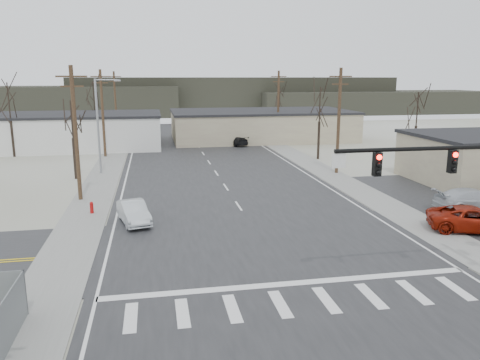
# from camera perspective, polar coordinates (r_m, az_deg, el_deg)

# --- Properties ---
(ground) EXTENTS (140.00, 140.00, 0.00)m
(ground) POSITION_cam_1_polar(r_m,az_deg,el_deg) (26.40, 2.98, -7.88)
(ground) COLOR silver
(ground) RESTS_ON ground
(main_road) EXTENTS (18.00, 110.00, 0.05)m
(main_road) POSITION_cam_1_polar(r_m,az_deg,el_deg) (40.53, -1.95, -0.58)
(main_road) COLOR #232326
(main_road) RESTS_ON ground
(cross_road) EXTENTS (90.00, 10.00, 0.04)m
(cross_road) POSITION_cam_1_polar(r_m,az_deg,el_deg) (26.39, 2.98, -7.84)
(cross_road) COLOR #232326
(cross_road) RESTS_ON ground
(sidewalk_left) EXTENTS (3.00, 90.00, 0.06)m
(sidewalk_left) POSITION_cam_1_polar(r_m,az_deg,el_deg) (45.24, -16.33, 0.31)
(sidewalk_left) COLOR gray
(sidewalk_left) RESTS_ON ground
(sidewalk_right) EXTENTS (3.00, 90.00, 0.06)m
(sidewalk_right) POSITION_cam_1_polar(r_m,az_deg,el_deg) (47.90, 9.77, 1.29)
(sidewalk_right) COLOR gray
(sidewalk_right) RESTS_ON ground
(traffic_signal_mast) EXTENTS (8.95, 0.43, 7.20)m
(traffic_signal_mast) POSITION_cam_1_polar(r_m,az_deg,el_deg) (22.97, 26.51, -0.16)
(traffic_signal_mast) COLOR black
(traffic_signal_mast) RESTS_ON ground
(fire_hydrant) EXTENTS (0.24, 0.24, 0.87)m
(fire_hydrant) POSITION_cam_1_polar(r_m,az_deg,el_deg) (33.50, -17.63, -3.22)
(fire_hydrant) COLOR #A50C0C
(fire_hydrant) RESTS_ON ground
(building_left_far) EXTENTS (22.30, 12.30, 4.50)m
(building_left_far) POSITION_cam_1_polar(r_m,az_deg,el_deg) (65.21, -19.52, 5.68)
(building_left_far) COLOR silver
(building_left_far) RESTS_ON ground
(building_right_far) EXTENTS (26.30, 14.30, 4.30)m
(building_right_far) POSITION_cam_1_polar(r_m,az_deg,el_deg) (70.22, 2.59, 6.73)
(building_right_far) COLOR #B2AA88
(building_right_far) RESTS_ON ground
(upole_left_b) EXTENTS (2.20, 0.30, 10.00)m
(upole_left_b) POSITION_cam_1_polar(r_m,az_deg,el_deg) (36.70, -19.41, 5.59)
(upole_left_b) COLOR #4F3924
(upole_left_b) RESTS_ON ground
(upole_left_c) EXTENTS (2.20, 0.30, 10.00)m
(upole_left_c) POSITION_cam_1_polar(r_m,az_deg,el_deg) (56.47, -16.40, 7.97)
(upole_left_c) COLOR #4F3924
(upole_left_c) RESTS_ON ground
(upole_left_d) EXTENTS (2.20, 0.30, 10.00)m
(upole_left_d) POSITION_cam_1_polar(r_m,az_deg,el_deg) (76.36, -14.95, 9.10)
(upole_left_d) COLOR #4F3924
(upole_left_d) RESTS_ON ground
(upole_right_a) EXTENTS (2.20, 0.30, 10.00)m
(upole_right_a) POSITION_cam_1_polar(r_m,az_deg,el_deg) (45.66, 11.95, 7.25)
(upole_right_a) COLOR #4F3924
(upole_right_a) RESTS_ON ground
(upole_right_b) EXTENTS (2.20, 0.30, 10.00)m
(upole_right_b) POSITION_cam_1_polar(r_m,az_deg,el_deg) (66.47, 4.68, 9.03)
(upole_right_b) COLOR #4F3924
(upole_right_b) RESTS_ON ground
(streetlight_main) EXTENTS (2.40, 0.25, 9.00)m
(streetlight_main) POSITION_cam_1_polar(r_m,az_deg,el_deg) (46.49, -16.72, 6.91)
(streetlight_main) COLOR gray
(streetlight_main) RESTS_ON ground
(tree_left_near) EXTENTS (3.30, 3.30, 7.35)m
(tree_left_near) POSITION_cam_1_polar(r_m,az_deg,el_deg) (44.80, -19.81, 6.70)
(tree_left_near) COLOR black
(tree_left_near) RESTS_ON ground
(tree_right_mid) EXTENTS (3.74, 3.74, 8.33)m
(tree_right_mid) POSITION_cam_1_polar(r_m,az_deg,el_deg) (53.40, 9.71, 8.82)
(tree_right_mid) COLOR black
(tree_right_mid) RESTS_ON ground
(tree_left_far) EXTENTS (3.96, 3.96, 8.82)m
(tree_left_far) POSITION_cam_1_polar(r_m,az_deg,el_deg) (70.58, -17.40, 9.57)
(tree_left_far) COLOR black
(tree_left_far) RESTS_ON ground
(tree_right_far) EXTENTS (3.52, 3.52, 7.84)m
(tree_right_far) POSITION_cam_1_polar(r_m,az_deg,el_deg) (78.94, 4.87, 9.83)
(tree_right_far) COLOR black
(tree_right_far) RESTS_ON ground
(tree_lot) EXTENTS (3.52, 3.52, 7.84)m
(tree_lot) POSITION_cam_1_polar(r_m,az_deg,el_deg) (53.93, 20.80, 7.86)
(tree_lot) COLOR black
(tree_lot) RESTS_ON ground
(tree_left_mid) EXTENTS (3.96, 3.96, 8.82)m
(tree_left_mid) POSITION_cam_1_polar(r_m,az_deg,el_deg) (60.32, -26.35, 8.46)
(tree_left_mid) COLOR black
(tree_left_mid) RESTS_ON ground
(hill_left) EXTENTS (70.00, 18.00, 7.00)m
(hill_left) POSITION_cam_1_polar(r_m,az_deg,el_deg) (119.79, -24.90, 8.63)
(hill_left) COLOR #333026
(hill_left) RESTS_ON ground
(hill_center) EXTENTS (80.00, 18.00, 9.00)m
(hill_center) POSITION_cam_1_polar(r_m,az_deg,el_deg) (121.93, -0.68, 10.29)
(hill_center) COLOR #333026
(hill_center) RESTS_ON ground
(hill_right) EXTENTS (60.00, 18.00, 5.50)m
(hill_right) POSITION_cam_1_polar(r_m,az_deg,el_deg) (127.15, 15.75, 9.13)
(hill_right) COLOR #333026
(hill_right) RESTS_ON ground
(sedan_crossing) EXTENTS (2.44, 4.45, 1.39)m
(sedan_crossing) POSITION_cam_1_polar(r_m,az_deg,el_deg) (30.62, -12.85, -3.83)
(sedan_crossing) COLOR #B2B9BE
(sedan_crossing) RESTS_ON main_road
(car_far_a) EXTENTS (3.46, 5.00, 1.34)m
(car_far_a) POSITION_cam_1_polar(r_m,az_deg,el_deg) (63.81, -0.63, 4.87)
(car_far_a) COLOR black
(car_far_a) RESTS_ON main_road
(car_far_b) EXTENTS (1.72, 4.03, 1.36)m
(car_far_b) POSITION_cam_1_polar(r_m,az_deg,el_deg) (72.08, -10.38, 5.55)
(car_far_b) COLOR black
(car_far_b) RESTS_ON main_road
(car_parked_red) EXTENTS (5.89, 4.20, 1.49)m
(car_parked_red) POSITION_cam_1_polar(r_m,az_deg,el_deg) (31.62, 26.66, -4.29)
(car_parked_red) COLOR maroon
(car_parked_red) RESTS_ON parking_lot
(car_parked_silver) EXTENTS (5.48, 2.51, 1.55)m
(car_parked_silver) POSITION_cam_1_polar(r_m,az_deg,el_deg) (36.26, 26.54, -2.20)
(car_parked_silver) COLOR #B1B6BD
(car_parked_silver) RESTS_ON parking_lot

